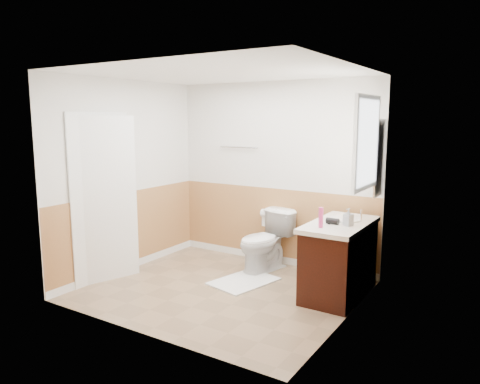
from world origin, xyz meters
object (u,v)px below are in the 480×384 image
Objects in this scene: toilet at (265,241)px; soap_dispenser at (348,217)px; lotion_bottle at (321,218)px; bath_mat at (244,281)px; vanity_cabinet at (339,261)px.

soap_dispenser reaches higher than toilet.
toilet is 4.19× the size of soap_dispenser.
lotion_bottle is (1.03, -0.64, 0.56)m from toilet.
vanity_cabinet reaches higher than bath_mat.
vanity_cabinet is 0.57m from soap_dispenser.
toilet is 1.42m from soap_dispenser.
bath_mat is 1.22m from vanity_cabinet.
toilet is 1.00× the size of bath_mat.
toilet is 0.73× the size of vanity_cabinet.
toilet is at bearing 148.28° from lotion_bottle.
vanity_cabinet is at bearing 73.80° from lotion_bottle.
soap_dispenser is (1.25, -0.40, 0.55)m from toilet.
vanity_cabinet is 5.76× the size of soap_dispenser.
soap_dispenser is at bearing -40.40° from vanity_cabinet.
lotion_bottle reaches higher than toilet.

